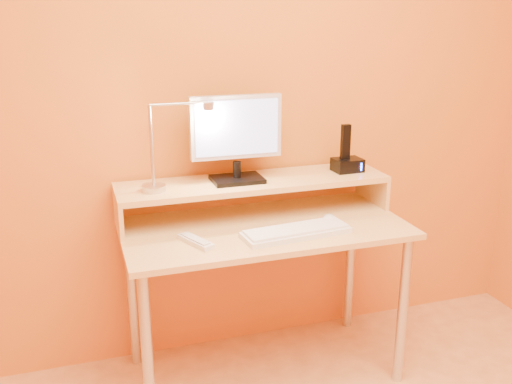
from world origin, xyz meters
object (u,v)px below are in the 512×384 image
object	(u,v)px
monitor_panel	(236,127)
lamp_base	(154,188)
remote_control	(196,241)
keyboard	(296,233)
phone_dock	(347,165)
mouse	(329,219)

from	to	relation	value
monitor_panel	lamp_base	world-z (taller)	monitor_panel
monitor_panel	remote_control	world-z (taller)	monitor_panel
keyboard	lamp_base	bearing A→B (deg)	147.64
lamp_base	keyboard	bearing A→B (deg)	-26.86
monitor_panel	lamp_base	bearing A→B (deg)	-172.50
remote_control	keyboard	bearing A→B (deg)	-29.57
keyboard	monitor_panel	bearing A→B (deg)	112.22
phone_dock	mouse	world-z (taller)	phone_dock
monitor_panel	mouse	size ratio (longest dim) A/B	3.77
keyboard	mouse	xyz separation A→B (m)	(0.19, 0.08, 0.01)
phone_dock	keyboard	world-z (taller)	phone_dock
lamp_base	keyboard	world-z (taller)	lamp_base
lamp_base	remote_control	xyz separation A→B (m)	(0.12, -0.23, -0.16)
mouse	monitor_panel	bearing A→B (deg)	169.74
phone_dock	remote_control	xyz separation A→B (m)	(-0.78, -0.26, -0.18)
monitor_panel	keyboard	bearing A→B (deg)	-61.02
lamp_base	remote_control	distance (m)	0.31
mouse	remote_control	bearing A→B (deg)	-153.26
keyboard	remote_control	bearing A→B (deg)	169.04
phone_dock	remote_control	bearing A→B (deg)	-164.02
lamp_base	phone_dock	world-z (taller)	phone_dock
remote_control	monitor_panel	bearing A→B (deg)	23.42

